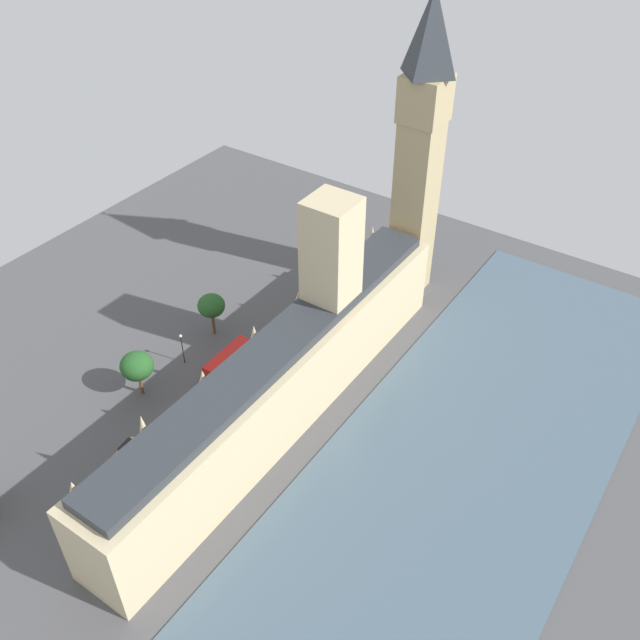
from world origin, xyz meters
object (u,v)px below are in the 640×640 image
at_px(parliament_building, 287,369).
at_px(plane_tree_kerbside, 211,306).
at_px(double_decker_bus_opposite_hall, 228,362).
at_px(clock_tower, 420,148).
at_px(pedestrian_by_river_gate, 248,387).
at_px(plane_tree_far_end, 137,366).
at_px(street_lamp_slot_10, 182,343).
at_px(pedestrian_leading, 168,458).
at_px(car_silver_under_trees, 76,499).
at_px(pedestrian_near_tower, 161,467).
at_px(car_yellow_cab_corner, 127,449).
at_px(car_white_midblock, 274,338).

distance_m(parliament_building, plane_tree_kerbside, 25.24).
bearing_deg(parliament_building, double_decker_bus_opposite_hall, -4.41).
xyz_separation_m(clock_tower, pedestrian_by_river_gate, (7.80, 43.13, -30.09)).
bearing_deg(pedestrian_by_river_gate, double_decker_bus_opposite_hall, -149.08).
height_order(plane_tree_far_end, street_lamp_slot_10, plane_tree_far_end).
bearing_deg(pedestrian_leading, plane_tree_kerbside, 52.93).
height_order(car_silver_under_trees, pedestrian_leading, car_silver_under_trees).
xyz_separation_m(double_decker_bus_opposite_hall, pedestrian_near_tower, (-5.59, 22.80, -1.96)).
height_order(parliament_building, car_yellow_cab_corner, parliament_building).
bearing_deg(pedestrian_by_river_gate, plane_tree_far_end, -97.83).
bearing_deg(car_silver_under_trees, plane_tree_far_end, -74.33).
distance_m(pedestrian_near_tower, pedestrian_leading, 1.85).
relative_size(parliament_building, pedestrian_by_river_gate, 50.56).
relative_size(plane_tree_far_end, street_lamp_slot_10, 1.34).
distance_m(car_yellow_cab_corner, pedestrian_leading, 7.02).
distance_m(plane_tree_far_end, street_lamp_slot_10, 10.10).
relative_size(double_decker_bus_opposite_hall, car_silver_under_trees, 2.37).
xyz_separation_m(car_silver_under_trees, pedestrian_by_river_gate, (-6.13, -32.73, -0.18)).
bearing_deg(street_lamp_slot_10, clock_tower, -116.54).
bearing_deg(double_decker_bus_opposite_hall, clock_tower, 71.52).
height_order(pedestrian_by_river_gate, plane_tree_far_end, plane_tree_far_end).
bearing_deg(plane_tree_far_end, pedestrian_leading, 149.26).
distance_m(double_decker_bus_opposite_hall, street_lamp_slot_10, 9.08).
xyz_separation_m(car_white_midblock, car_yellow_cab_corner, (2.78, 34.79, 0.01)).
xyz_separation_m(parliament_building, pedestrian_near_tower, (8.54, 21.71, -8.49)).
distance_m(clock_tower, pedestrian_near_tower, 71.54).
xyz_separation_m(pedestrian_by_river_gate, pedestrian_leading, (0.33, 19.45, 0.05)).
bearing_deg(car_white_midblock, car_silver_under_trees, -97.46).
relative_size(car_silver_under_trees, plane_tree_far_end, 0.51).
distance_m(double_decker_bus_opposite_hall, car_silver_under_trees, 34.30).
relative_size(parliament_building, car_white_midblock, 19.19).
xyz_separation_m(car_white_midblock, street_lamp_slot_10, (10.01, 13.93, 3.67)).
relative_size(parliament_building, car_yellow_cab_corner, 16.31).
height_order(pedestrian_near_tower, plane_tree_kerbside, plane_tree_kerbside).
distance_m(clock_tower, car_white_midblock, 44.09).
distance_m(clock_tower, double_decker_bus_opposite_hall, 52.01).
bearing_deg(street_lamp_slot_10, car_silver_under_trees, 104.22).
relative_size(car_yellow_cab_corner, pedestrian_leading, 2.89).
height_order(clock_tower, car_yellow_cab_corner, clock_tower).
bearing_deg(parliament_building, pedestrian_by_river_gate, 2.95).
bearing_deg(car_yellow_cab_corner, pedestrian_near_tower, 177.46).
xyz_separation_m(clock_tower, plane_tree_far_end, (22.62, 53.96, -24.52)).
bearing_deg(street_lamp_slot_10, pedestrian_leading, 126.77).
xyz_separation_m(car_white_midblock, plane_tree_far_end, (10.64, 23.87, 5.40)).
height_order(parliament_building, plane_tree_far_end, parliament_building).
height_order(pedestrian_leading, plane_tree_kerbside, plane_tree_kerbside).
distance_m(car_white_midblock, car_yellow_cab_corner, 34.90).
bearing_deg(clock_tower, car_silver_under_trees, 79.60).
height_order(double_decker_bus_opposite_hall, car_yellow_cab_corner, double_decker_bus_opposite_hall).
bearing_deg(parliament_building, pedestrian_near_tower, 68.53).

